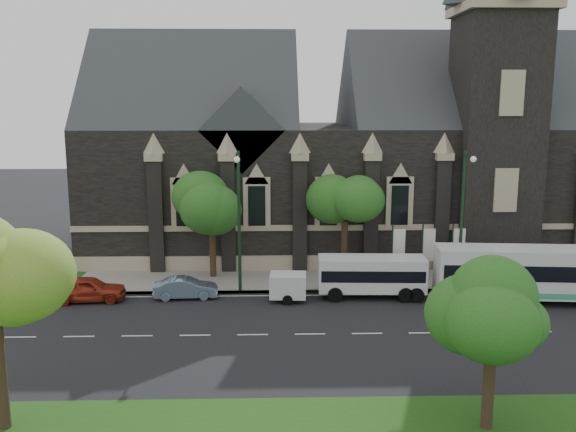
{
  "coord_description": "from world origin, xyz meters",
  "views": [
    {
      "loc": [
        -2.01,
        -30.53,
        12.06
      ],
      "look_at": [
        -0.99,
        6.0,
        5.17
      ],
      "focal_mm": 38.53,
      "sensor_mm": 36.0,
      "label": 1
    }
  ],
  "objects_px": {
    "tree_walk_left": "(215,195)",
    "car_far_red": "(88,289)",
    "banner_flag_right": "(456,248)",
    "tree_park_near": "(0,260)",
    "banner_flag_center": "(426,248)",
    "tree_park_east": "(497,308)",
    "car_far_white": "(0,293)",
    "box_trailer": "(288,286)",
    "banner_flag_left": "(396,248)",
    "shuttle_bus": "(372,274)",
    "tour_coach": "(533,273)",
    "street_lamp_near": "(463,213)",
    "street_lamp_mid": "(239,214)",
    "sedan": "(186,288)",
    "tree_walk_right": "(348,193)"
  },
  "relations": [
    {
      "from": "tree_park_near",
      "to": "banner_flag_center",
      "type": "height_order",
      "value": "tree_park_near"
    },
    {
      "from": "shuttle_bus",
      "to": "car_far_red",
      "type": "relative_size",
      "value": 1.48
    },
    {
      "from": "tree_park_near",
      "to": "street_lamp_mid",
      "type": "distance_m",
      "value": 17.71
    },
    {
      "from": "tree_park_east",
      "to": "tree_walk_left",
      "type": "xyz_separation_m",
      "value": [
        -11.97,
        20.03,
        1.12
      ]
    },
    {
      "from": "tree_park_near",
      "to": "street_lamp_near",
      "type": "height_order",
      "value": "street_lamp_near"
    },
    {
      "from": "banner_flag_right",
      "to": "tour_coach",
      "type": "xyz_separation_m",
      "value": [
        3.44,
        -4.16,
        -0.55
      ]
    },
    {
      "from": "tree_walk_left",
      "to": "banner_flag_left",
      "type": "bearing_deg",
      "value": -8.02
    },
    {
      "from": "street_lamp_mid",
      "to": "banner_flag_left",
      "type": "relative_size",
      "value": 2.25
    },
    {
      "from": "tree_walk_left",
      "to": "car_far_red",
      "type": "distance_m",
      "value": 10.15
    },
    {
      "from": "tree_walk_left",
      "to": "box_trailer",
      "type": "bearing_deg",
      "value": -47.19
    },
    {
      "from": "tree_park_east",
      "to": "tree_walk_left",
      "type": "relative_size",
      "value": 0.82
    },
    {
      "from": "tree_park_east",
      "to": "car_far_red",
      "type": "distance_m",
      "value": 24.85
    },
    {
      "from": "shuttle_bus",
      "to": "car_far_white",
      "type": "xyz_separation_m",
      "value": [
        -22.5,
        -0.65,
        -0.79
      ]
    },
    {
      "from": "tree_walk_left",
      "to": "banner_flag_left",
      "type": "distance_m",
      "value": 12.66
    },
    {
      "from": "shuttle_bus",
      "to": "banner_flag_left",
      "type": "bearing_deg",
      "value": 56.87
    },
    {
      "from": "banner_flag_center",
      "to": "car_far_white",
      "type": "relative_size",
      "value": 0.85
    },
    {
      "from": "tree_walk_left",
      "to": "street_lamp_near",
      "type": "relative_size",
      "value": 0.85
    },
    {
      "from": "street_lamp_near",
      "to": "banner_flag_right",
      "type": "bearing_deg",
      "value": 81.44
    },
    {
      "from": "street_lamp_near",
      "to": "banner_flag_center",
      "type": "relative_size",
      "value": 2.25
    },
    {
      "from": "tree_park_east",
      "to": "banner_flag_right",
      "type": "distance_m",
      "value": 18.91
    },
    {
      "from": "tree_walk_left",
      "to": "street_lamp_near",
      "type": "bearing_deg",
      "value": -12.87
    },
    {
      "from": "street_lamp_near",
      "to": "tree_park_near",
      "type": "bearing_deg",
      "value": -143.92
    },
    {
      "from": "tour_coach",
      "to": "banner_flag_center",
      "type": "bearing_deg",
      "value": 147.68
    },
    {
      "from": "tree_walk_right",
      "to": "tree_walk_left",
      "type": "height_order",
      "value": "tree_walk_right"
    },
    {
      "from": "shuttle_bus",
      "to": "banner_flag_right",
      "type": "bearing_deg",
      "value": 27.99
    },
    {
      "from": "tree_park_east",
      "to": "tour_coach",
      "type": "bearing_deg",
      "value": 61.92
    },
    {
      "from": "tour_coach",
      "to": "street_lamp_near",
      "type": "bearing_deg",
      "value": 153.93
    },
    {
      "from": "tour_coach",
      "to": "banner_flag_left",
      "type": "bearing_deg",
      "value": 155.87
    },
    {
      "from": "tour_coach",
      "to": "sedan",
      "type": "xyz_separation_m",
      "value": [
        -21.03,
        1.36,
        -1.18
      ]
    },
    {
      "from": "tree_park_east",
      "to": "street_lamp_near",
      "type": "distance_m",
      "value": 16.86
    },
    {
      "from": "banner_flag_center",
      "to": "tree_park_east",
      "type": "bearing_deg",
      "value": -96.57
    },
    {
      "from": "banner_flag_right",
      "to": "shuttle_bus",
      "type": "relative_size",
      "value": 0.6
    },
    {
      "from": "tree_walk_right",
      "to": "sedan",
      "type": "height_order",
      "value": "tree_walk_right"
    },
    {
      "from": "tree_park_near",
      "to": "banner_flag_left",
      "type": "xyz_separation_m",
      "value": [
        18.06,
        17.77,
        -4.03
      ]
    },
    {
      "from": "sedan",
      "to": "car_far_white",
      "type": "distance_m",
      "value": 11.01
    },
    {
      "from": "tree_park_east",
      "to": "car_far_red",
      "type": "height_order",
      "value": "tree_park_east"
    },
    {
      "from": "box_trailer",
      "to": "car_far_red",
      "type": "bearing_deg",
      "value": -177.41
    },
    {
      "from": "tree_park_near",
      "to": "tree_park_east",
      "type": "height_order",
      "value": "tree_park_near"
    },
    {
      "from": "tree_park_near",
      "to": "shuttle_bus",
      "type": "relative_size",
      "value": 1.29
    },
    {
      "from": "tree_park_east",
      "to": "tree_walk_left",
      "type": "distance_m",
      "value": 23.36
    },
    {
      "from": "street_lamp_near",
      "to": "shuttle_bus",
      "type": "xyz_separation_m",
      "value": [
        -5.79,
        -0.97,
        -3.64
      ]
    },
    {
      "from": "banner_flag_right",
      "to": "car_far_white",
      "type": "height_order",
      "value": "banner_flag_right"
    },
    {
      "from": "banner_flag_center",
      "to": "street_lamp_mid",
      "type": "bearing_deg",
      "value": -171.18
    },
    {
      "from": "car_far_white",
      "to": "car_far_red",
      "type": "bearing_deg",
      "value": -81.98
    },
    {
      "from": "tree_park_east",
      "to": "sedan",
      "type": "distance_m",
      "value": 20.94
    },
    {
      "from": "tree_park_near",
      "to": "tree_walk_left",
      "type": "xyz_separation_m",
      "value": [
        5.97,
        19.47,
        -0.68
      ]
    },
    {
      "from": "tree_park_east",
      "to": "car_far_white",
      "type": "bearing_deg",
      "value": 148.83
    },
    {
      "from": "tree_park_near",
      "to": "tree_walk_left",
      "type": "bearing_deg",
      "value": 72.95
    },
    {
      "from": "banner_flag_right",
      "to": "tree_park_near",
      "type": "bearing_deg",
      "value": -141.14
    },
    {
      "from": "sedan",
      "to": "car_far_white",
      "type": "relative_size",
      "value": 0.83
    }
  ]
}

